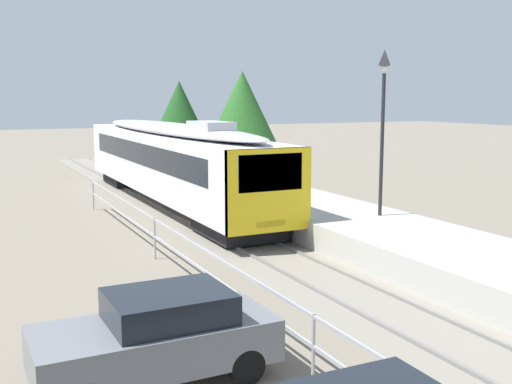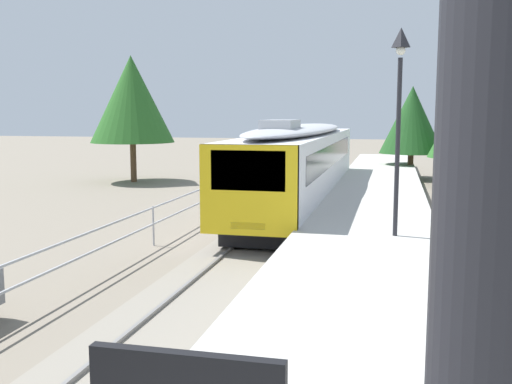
{
  "view_description": "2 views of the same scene",
  "coord_description": "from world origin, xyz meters",
  "views": [
    {
      "loc": [
        -8.36,
        3.78,
        4.74
      ],
      "look_at": [
        0.0,
        20.94,
        1.8
      ],
      "focal_mm": 43.1,
      "sensor_mm": 36.0,
      "label": 1
    },
    {
      "loc": [
        3.92,
        4.23,
        4.08
      ],
      "look_at": [
        0.0,
        20.94,
        1.8
      ],
      "focal_mm": 41.23,
      "sensor_mm": 36.0,
      "label": 2
    }
  ],
  "objects": [
    {
      "name": "ground_plane",
      "position": [
        -3.0,
        22.0,
        0.0
      ],
      "size": [
        160.0,
        160.0,
        0.0
      ],
      "primitive_type": "plane",
      "color": "slate"
    },
    {
      "name": "track_rails",
      "position": [
        0.0,
        22.0,
        0.03
      ],
      "size": [
        3.2,
        60.0,
        0.14
      ],
      "color": "gray",
      "rests_on": "ground"
    },
    {
      "name": "commuter_train",
      "position": [
        0.0,
        29.38,
        2.15
      ],
      "size": [
        2.82,
        19.12,
        3.74
      ],
      "color": "silver",
      "rests_on": "track_rails"
    },
    {
      "name": "station_platform",
      "position": [
        3.25,
        22.0,
        0.45
      ],
      "size": [
        3.9,
        60.0,
        0.9
      ],
      "primitive_type": "cube",
      "color": "#B7B5AD",
      "rests_on": "ground"
    },
    {
      "name": "platform_lamp_mid_platform",
      "position": [
        4.02,
        19.86,
        4.62
      ],
      "size": [
        0.34,
        0.34,
        5.35
      ],
      "color": "#232328",
      "rests_on": "station_platform"
    },
    {
      "name": "carpark_fence",
      "position": [
        -3.3,
        12.0,
        0.91
      ],
      "size": [
        0.06,
        36.06,
        1.25
      ],
      "color": "#9EA0A5",
      "rests_on": "ground"
    },
    {
      "name": "parked_hatchback_grey",
      "position": [
        -5.54,
        13.3,
        0.79
      ],
      "size": [
        4.02,
        1.82,
        1.53
      ],
      "color": "slate",
      "rests_on": "ground"
    },
    {
      "name": "tree_behind_carpark",
      "position": [
        8.12,
        39.6,
        4.02
      ],
      "size": [
        4.66,
        4.66,
        6.43
      ],
      "color": "brown",
      "rests_on": "ground"
    },
    {
      "name": "tree_behind_station_far",
      "position": [
        4.98,
        42.72,
        3.72
      ],
      "size": [
        3.98,
        3.98,
        5.83
      ],
      "color": "brown",
      "rests_on": "ground"
    }
  ]
}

